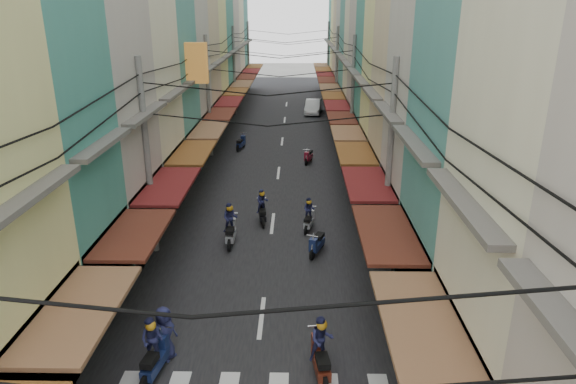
# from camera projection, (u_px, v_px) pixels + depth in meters

# --- Properties ---
(ground) EXTENTS (160.00, 160.00, 0.00)m
(ground) POSITION_uv_depth(u_px,v_px,m) (265.00, 287.00, 19.31)
(ground) COLOR slate
(ground) RESTS_ON ground
(road) EXTENTS (10.00, 80.00, 0.02)m
(road) POSITION_uv_depth(u_px,v_px,m) (281.00, 148.00, 38.09)
(road) COLOR black
(road) RESTS_ON ground
(sidewalk_left) EXTENTS (3.00, 80.00, 0.06)m
(sidewalk_left) POSITION_uv_depth(u_px,v_px,m) (194.00, 148.00, 38.20)
(sidewalk_left) COLOR gray
(sidewalk_left) RESTS_ON ground
(sidewalk_right) EXTENTS (3.00, 80.00, 0.06)m
(sidewalk_right) POSITION_uv_depth(u_px,v_px,m) (369.00, 148.00, 37.97)
(sidewalk_right) COLOR gray
(sidewalk_right) RESTS_ON ground
(building_row_left) EXTENTS (7.80, 67.67, 23.70)m
(building_row_left) POSITION_uv_depth(u_px,v_px,m) (151.00, 9.00, 31.66)
(building_row_left) COLOR #B9B4A9
(building_row_left) RESTS_ON ground
(building_row_right) EXTENTS (7.80, 68.98, 22.59)m
(building_row_right) POSITION_uv_depth(u_px,v_px,m) (408.00, 15.00, 31.40)
(building_row_right) COLOR teal
(building_row_right) RESTS_ON ground
(utility_poles) EXTENTS (10.20, 66.13, 8.20)m
(utility_poles) POSITION_uv_depth(u_px,v_px,m) (278.00, 65.00, 31.15)
(utility_poles) COLOR gray
(utility_poles) RESTS_ON ground
(white_car) EXTENTS (4.92, 2.32, 1.68)m
(white_car) POSITION_uv_depth(u_px,v_px,m) (313.00, 114.00, 50.36)
(white_car) COLOR silver
(white_car) RESTS_ON ground
(bicycle) EXTENTS (1.61, 0.96, 1.04)m
(bicycle) POSITION_uv_depth(u_px,v_px,m) (412.00, 261.00, 21.26)
(bicycle) COLOR black
(bicycle) RESTS_ON ground
(moving_scooters) EXTENTS (5.35, 26.42, 1.96)m
(moving_scooters) POSITION_uv_depth(u_px,v_px,m) (262.00, 242.00, 21.71)
(moving_scooters) COLOR black
(moving_scooters) RESTS_ON ground
(parked_scooters) EXTENTS (12.62, 13.08, 0.99)m
(parked_scooters) POSITION_uv_depth(u_px,v_px,m) (417.00, 363.00, 14.49)
(parked_scooters) COLOR black
(parked_scooters) RESTS_ON ground
(pedestrians) EXTENTS (12.15, 15.96, 2.19)m
(pedestrians) POSITION_uv_depth(u_px,v_px,m) (187.00, 226.00, 22.17)
(pedestrians) COLOR #27202B
(pedestrians) RESTS_ON ground
(traffic_sign) EXTENTS (0.10, 0.71, 3.24)m
(traffic_sign) POSITION_uv_depth(u_px,v_px,m) (432.00, 277.00, 15.22)
(traffic_sign) COLOR gray
(traffic_sign) RESTS_ON ground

